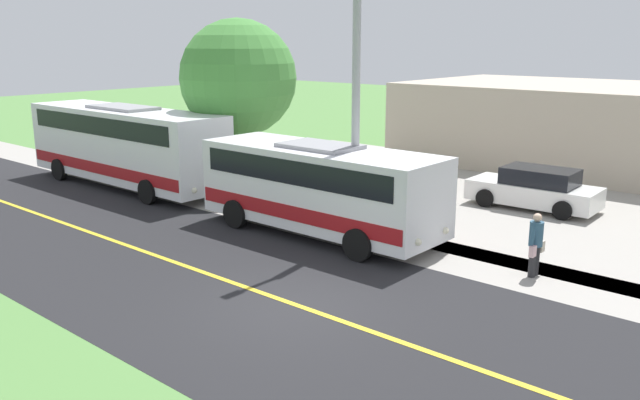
% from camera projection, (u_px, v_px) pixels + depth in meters
% --- Properties ---
extents(ground_plane, '(120.00, 120.00, 0.00)m').
position_uv_depth(ground_plane, '(294.00, 305.00, 14.60)').
color(ground_plane, '#548442').
extents(road_surface, '(8.00, 100.00, 0.01)m').
position_uv_depth(road_surface, '(294.00, 305.00, 14.60)').
color(road_surface, black).
rests_on(road_surface, ground).
extents(sidewalk, '(2.40, 100.00, 0.01)m').
position_uv_depth(sidewalk, '(420.00, 249.00, 18.43)').
color(sidewalk, '#9E9991').
rests_on(sidewalk, ground).
extents(parking_lot_surface, '(14.00, 36.00, 0.01)m').
position_uv_depth(parking_lot_surface, '(612.00, 217.00, 21.82)').
color(parking_lot_surface, '#9E9991').
rests_on(parking_lot_surface, ground).
extents(road_centre_line, '(0.16, 100.00, 0.00)m').
position_uv_depth(road_centre_line, '(294.00, 304.00, 14.60)').
color(road_centre_line, gold).
rests_on(road_centre_line, ground).
extents(shuttle_bus_front, '(2.77, 7.95, 2.77)m').
position_uv_depth(shuttle_bus_front, '(320.00, 185.00, 19.59)').
color(shuttle_bus_front, white).
rests_on(shuttle_bus_front, ground).
extents(transit_bus_rear, '(2.72, 10.32, 3.23)m').
position_uv_depth(transit_bus_rear, '(125.00, 143.00, 26.01)').
color(transit_bus_rear, white).
rests_on(transit_bus_rear, ground).
extents(pedestrian_with_bags, '(0.72, 0.34, 1.63)m').
position_uv_depth(pedestrian_with_bags, '(536.00, 243.00, 16.17)').
color(pedestrian_with_bags, '#262628').
rests_on(pedestrian_with_bags, ground).
extents(street_light_pole, '(1.97, 0.24, 8.35)m').
position_uv_depth(street_light_pole, '(354.00, 83.00, 18.47)').
color(street_light_pole, '#9E9EA3').
rests_on(street_light_pole, ground).
extents(parked_car_near, '(2.12, 4.45, 1.45)m').
position_uv_depth(parked_car_near, '(535.00, 189.00, 22.77)').
color(parked_car_near, white).
rests_on(parked_car_near, ground).
extents(tree_curbside, '(4.54, 4.54, 6.59)m').
position_uv_depth(tree_curbside, '(238.00, 78.00, 25.21)').
color(tree_curbside, '#4C3826').
rests_on(tree_curbside, ground).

